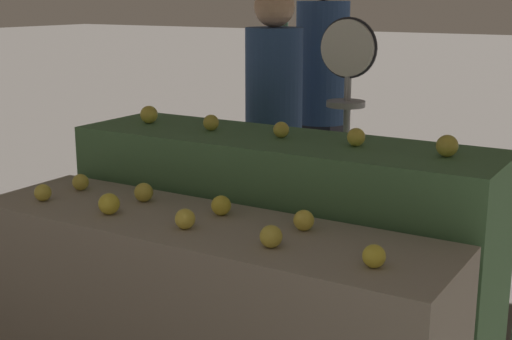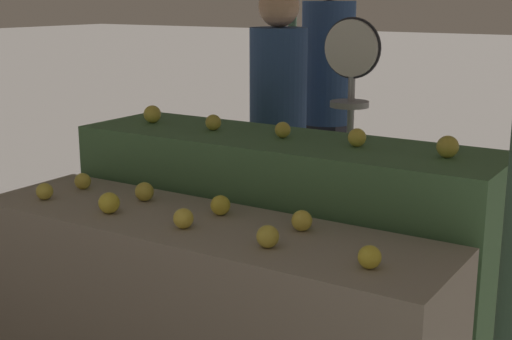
{
  "view_description": "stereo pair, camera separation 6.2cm",
  "coord_description": "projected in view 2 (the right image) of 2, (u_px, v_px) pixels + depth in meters",
  "views": [
    {
      "loc": [
        1.52,
        -2.11,
        1.6
      ],
      "look_at": [
        0.06,
        0.3,
        0.92
      ],
      "focal_mm": 50.0,
      "sensor_mm": 36.0,
      "label": 1
    },
    {
      "loc": [
        1.57,
        -2.08,
        1.6
      ],
      "look_at": [
        0.06,
        0.3,
        0.92
      ],
      "focal_mm": 50.0,
      "sensor_mm": 36.0,
      "label": 2
    }
  ],
  "objects": [
    {
      "name": "apple_front_6",
      "position": [
        144.0,
        192.0,
        2.99
      ],
      "size": [
        0.08,
        0.08,
        0.08
      ],
      "primitive_type": "sphere",
      "color": "gold",
      "rests_on": "display_counter_front"
    },
    {
      "name": "apple_front_7",
      "position": [
        220.0,
        205.0,
        2.8
      ],
      "size": [
        0.08,
        0.08,
        0.08
      ],
      "primitive_type": "sphere",
      "color": "gold",
      "rests_on": "display_counter_front"
    },
    {
      "name": "apple_back_3",
      "position": [
        357.0,
        138.0,
        2.97
      ],
      "size": [
        0.08,
        0.08,
        0.08
      ],
      "primitive_type": "sphere",
      "color": "yellow",
      "rests_on": "display_counter_back"
    },
    {
      "name": "apple_front_8",
      "position": [
        302.0,
        221.0,
        2.61
      ],
      "size": [
        0.08,
        0.08,
        0.08
      ],
      "primitive_type": "sphere",
      "color": "yellow",
      "rests_on": "display_counter_front"
    },
    {
      "name": "apple_back_1",
      "position": [
        213.0,
        122.0,
        3.33
      ],
      "size": [
        0.07,
        0.07,
        0.07
      ],
      "primitive_type": "sphere",
      "color": "gold",
      "rests_on": "display_counter_back"
    },
    {
      "name": "person_customer_left",
      "position": [
        327.0,
        86.0,
        4.35
      ],
      "size": [
        0.37,
        0.37,
        1.82
      ],
      "rotation": [
        0.0,
        0.0,
        2.98
      ],
      "color": "#2D2D38",
      "rests_on": "ground_plane"
    },
    {
      "name": "display_counter_front",
      "position": [
        203.0,
        314.0,
        2.81
      ],
      "size": [
        1.96,
        0.55,
        0.77
      ],
      "primitive_type": "cube",
      "color": "gray",
      "rests_on": "ground_plane"
    },
    {
      "name": "apple_front_2",
      "position": [
        183.0,
        218.0,
        2.64
      ],
      "size": [
        0.08,
        0.08,
        0.08
      ],
      "primitive_type": "sphere",
      "color": "yellow",
      "rests_on": "display_counter_front"
    },
    {
      "name": "apple_back_0",
      "position": [
        152.0,
        114.0,
        3.53
      ],
      "size": [
        0.09,
        0.09,
        0.09
      ],
      "primitive_type": "sphere",
      "color": "yellow",
      "rests_on": "display_counter_back"
    },
    {
      "name": "apple_front_0",
      "position": [
        45.0,
        191.0,
        3.01
      ],
      "size": [
        0.07,
        0.07,
        0.07
      ],
      "primitive_type": "sphere",
      "color": "gold",
      "rests_on": "display_counter_front"
    },
    {
      "name": "apple_front_5",
      "position": [
        83.0,
        181.0,
        3.18
      ],
      "size": [
        0.07,
        0.07,
        0.07
      ],
      "primitive_type": "sphere",
      "color": "gold",
      "rests_on": "display_counter_front"
    },
    {
      "name": "apple_front_1",
      "position": [
        109.0,
        203.0,
        2.82
      ],
      "size": [
        0.09,
        0.09,
        0.09
      ],
      "primitive_type": "sphere",
      "color": "gold",
      "rests_on": "display_counter_front"
    },
    {
      "name": "produce_scale",
      "position": [
        350.0,
        97.0,
        3.64
      ],
      "size": [
        0.31,
        0.2,
        1.51
      ],
      "color": "#99999E",
      "rests_on": "ground_plane"
    },
    {
      "name": "person_vendor_at_scale",
      "position": [
        278.0,
        114.0,
        3.93
      ],
      "size": [
        0.4,
        0.4,
        1.66
      ],
      "rotation": [
        0.0,
        0.0,
        3.47
      ],
      "color": "#2D2D38",
      "rests_on": "ground_plane"
    },
    {
      "name": "apple_front_3",
      "position": [
        268.0,
        236.0,
        2.43
      ],
      "size": [
        0.08,
        0.08,
        0.08
      ],
      "primitive_type": "sphere",
      "color": "gold",
      "rests_on": "display_counter_front"
    },
    {
      "name": "apple_back_4",
      "position": [
        448.0,
        147.0,
        2.77
      ],
      "size": [
        0.09,
        0.09,
        0.09
      ],
      "primitive_type": "sphere",
      "color": "gold",
      "rests_on": "display_counter_back"
    },
    {
      "name": "apple_front_4",
      "position": [
        370.0,
        257.0,
        2.25
      ],
      "size": [
        0.08,
        0.08,
        0.08
      ],
      "primitive_type": "sphere",
      "color": "gold",
      "rests_on": "display_counter_front"
    },
    {
      "name": "display_counter_back",
      "position": [
        280.0,
        244.0,
        3.28
      ],
      "size": [
        1.96,
        0.55,
        0.99
      ],
      "primitive_type": "cube",
      "color": "#4C7A4C",
      "rests_on": "ground_plane"
    },
    {
      "name": "apple_back_2",
      "position": [
        282.0,
        130.0,
        3.16
      ],
      "size": [
        0.07,
        0.07,
        0.07
      ],
      "primitive_type": "sphere",
      "color": "gold",
      "rests_on": "display_counter_back"
    }
  ]
}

